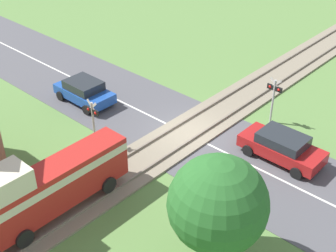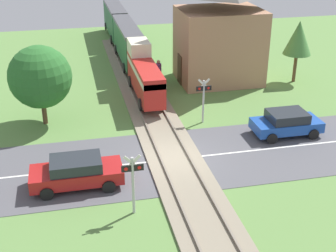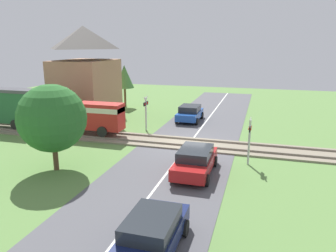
{
  "view_description": "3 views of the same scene",
  "coord_description": "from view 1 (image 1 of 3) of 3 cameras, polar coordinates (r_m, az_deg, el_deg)",
  "views": [
    {
      "loc": [
        -13.34,
        16.13,
        13.93
      ],
      "look_at": [
        0.0,
        1.47,
        1.2
      ],
      "focal_mm": 50.0,
      "sensor_mm": 36.0,
      "label": 1
    },
    {
      "loc": [
        -4.83,
        -20.12,
        11.54
      ],
      "look_at": [
        0.0,
        1.47,
        1.2
      ],
      "focal_mm": 50.0,
      "sensor_mm": 36.0,
      "label": 2
    },
    {
      "loc": [
        -20.77,
        -4.59,
        6.75
      ],
      "look_at": [
        0.0,
        1.47,
        1.2
      ],
      "focal_mm": 35.0,
      "sensor_mm": 36.0,
      "label": 3
    }
  ],
  "objects": [
    {
      "name": "ground_plane",
      "position": [
        25.14,
        2.26,
        -0.96
      ],
      "size": [
        60.0,
        60.0,
        0.0
      ],
      "primitive_type": "plane",
      "color": "#5B8442"
    },
    {
      "name": "road_surface",
      "position": [
        25.14,
        2.26,
        -0.94
      ],
      "size": [
        48.0,
        6.4,
        0.02
      ],
      "color": "#515156",
      "rests_on": "ground_plane"
    },
    {
      "name": "track_bed",
      "position": [
        25.1,
        2.26,
        -0.83
      ],
      "size": [
        2.8,
        48.0,
        0.24
      ],
      "color": "gray",
      "rests_on": "ground_plane"
    },
    {
      "name": "car_near_crossing",
      "position": [
        23.53,
        13.71,
        -2.42
      ],
      "size": [
        4.14,
        1.91,
        1.41
      ],
      "color": "#A81919",
      "rests_on": "ground_plane"
    },
    {
      "name": "car_far_side",
      "position": [
        28.16,
        -10.18,
        4.22
      ],
      "size": [
        3.77,
        1.93,
        1.39
      ],
      "color": "#1E4CA8",
      "rests_on": "ground_plane"
    },
    {
      "name": "crossing_signal_west_approach",
      "position": [
        25.86,
        12.77,
        3.79
      ],
      "size": [
        0.9,
        0.18,
        2.73
      ],
      "color": "#B7B7B7",
      "rests_on": "ground_plane"
    },
    {
      "name": "crossing_signal_east_approach",
      "position": [
        23.46,
        -9.13,
        1.03
      ],
      "size": [
        0.9,
        0.18,
        2.73
      ],
      "color": "#B7B7B7",
      "rests_on": "ground_plane"
    },
    {
      "name": "tree_roadside_hedge",
      "position": [
        16.55,
        6.09,
        -9.44
      ],
      "size": [
        3.6,
        3.6,
        4.68
      ],
      "color": "brown",
      "rests_on": "ground_plane"
    }
  ]
}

